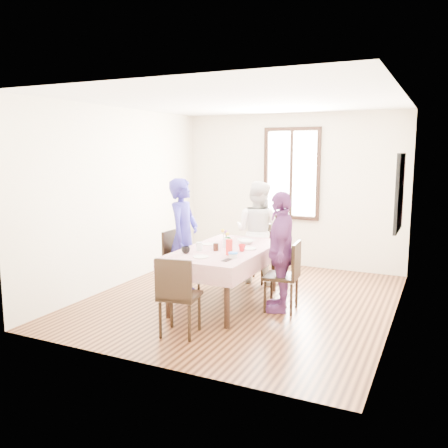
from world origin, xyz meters
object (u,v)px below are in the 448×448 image
(chair_left, at_px, (182,262))
(dining_table, at_px, (226,276))
(chair_far, at_px, (258,253))
(chair_right, at_px, (281,276))
(person_far, at_px, (258,232))
(person_left, at_px, (183,237))
(chair_near, at_px, (180,295))
(person_right, at_px, (280,252))

(chair_left, bearing_deg, dining_table, 81.46)
(chair_far, bearing_deg, dining_table, 98.30)
(chair_right, distance_m, person_far, 1.41)
(chair_far, height_order, person_left, person_left)
(chair_left, height_order, person_far, person_far)
(chair_left, bearing_deg, person_left, 93.55)
(chair_near, relative_size, person_far, 0.57)
(chair_left, bearing_deg, person_right, 89.41)
(dining_table, relative_size, chair_left, 1.93)
(person_far, relative_size, person_right, 1.02)
(chair_far, relative_size, person_far, 0.57)
(chair_right, xyz_separation_m, person_left, (-1.52, 0.11, 0.38))
(person_left, xyz_separation_m, person_far, (0.75, 1.02, -0.04))
(chair_near, distance_m, person_far, 2.42)
(dining_table, height_order, person_right, person_right)
(chair_right, xyz_separation_m, person_far, (-0.77, 1.13, 0.34))
(dining_table, distance_m, person_far, 1.26)
(chair_left, relative_size, person_far, 0.57)
(chair_right, xyz_separation_m, chair_far, (-0.77, 1.15, 0.00))
(dining_table, relative_size, chair_near, 1.93)
(dining_table, height_order, person_far, person_far)
(chair_right, distance_m, person_left, 1.57)
(chair_left, distance_m, chair_right, 1.54)
(chair_near, relative_size, person_right, 0.58)
(chair_right, relative_size, person_far, 0.57)
(chair_near, xyz_separation_m, person_far, (0.00, 2.40, 0.34))
(chair_right, height_order, person_left, person_left)
(chair_far, height_order, person_far, person_far)
(dining_table, relative_size, chair_far, 1.93)
(person_left, distance_m, person_far, 1.27)
(person_far, bearing_deg, person_right, 130.68)
(chair_far, distance_m, person_right, 1.41)
(chair_left, height_order, person_left, person_left)
(chair_far, xyz_separation_m, chair_near, (0.00, -2.42, 0.00))
(person_far, height_order, person_right, person_far)
(chair_left, xyz_separation_m, person_far, (0.77, 1.02, 0.34))
(chair_left, xyz_separation_m, chair_far, (0.77, 1.04, 0.00))
(dining_table, relative_size, person_left, 1.05)
(chair_left, distance_m, person_left, 0.38)
(chair_left, height_order, chair_near, same)
(dining_table, height_order, person_left, person_left)
(person_left, relative_size, person_far, 1.05)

